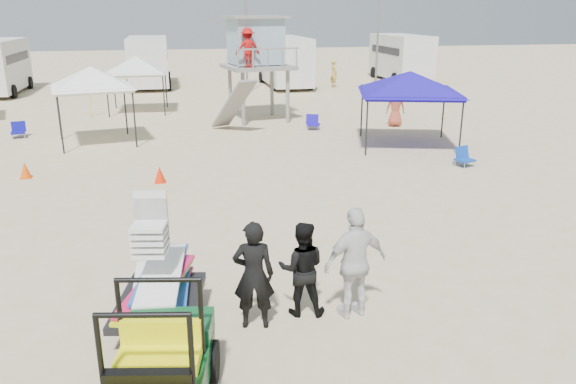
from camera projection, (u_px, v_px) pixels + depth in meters
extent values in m
plane|color=beige|center=(296.00, 323.00, 9.29)|extent=(140.00, 140.00, 0.00)
cube|color=yellow|center=(157.00, 370.00, 6.83)|extent=(1.16, 0.84, 0.22)
cube|color=black|center=(160.00, 301.00, 9.06)|extent=(1.60, 2.07, 0.12)
cylinder|color=black|center=(126.00, 316.00, 9.02)|extent=(0.29, 0.52, 0.49)
imported|color=black|center=(254.00, 275.00, 8.94)|extent=(0.73, 0.54, 1.83)
imported|color=black|center=(302.00, 269.00, 9.37)|extent=(0.92, 0.79, 1.65)
imported|color=silver|center=(355.00, 263.00, 9.26)|extent=(1.20, 0.68, 1.93)
cylinder|color=gray|center=(239.00, 99.00, 24.87)|extent=(0.17, 0.17, 2.40)
cube|color=gray|center=(258.00, 67.00, 25.67)|extent=(3.30, 3.30, 0.15)
cube|color=#8DAAB6|center=(256.00, 41.00, 25.59)|extent=(2.49, 2.25, 2.01)
imported|color=#B20F0F|center=(244.00, 48.00, 24.34)|extent=(1.09, 0.62, 1.68)
cylinder|color=black|center=(382.00, 129.00, 19.31)|extent=(0.06, 0.06, 2.06)
pyramid|color=#1C0FAA|center=(411.00, 71.00, 20.60)|extent=(4.24, 4.24, 0.80)
cube|color=#1C0FAA|center=(409.00, 93.00, 20.85)|extent=(4.24, 4.24, 0.18)
cylinder|color=black|center=(54.00, 123.00, 20.09)|extent=(0.06, 0.06, 2.20)
pyramid|color=white|center=(90.00, 66.00, 20.98)|extent=(3.20, 3.20, 0.80)
cube|color=white|center=(92.00, 88.00, 21.22)|extent=(3.20, 3.20, 0.18)
cylinder|color=black|center=(109.00, 96.00, 26.80)|extent=(0.06, 0.06, 2.04)
pyramid|color=white|center=(135.00, 56.00, 27.75)|extent=(2.93, 2.93, 0.80)
cube|color=white|center=(137.00, 72.00, 28.00)|extent=(2.93, 2.93, 0.18)
imported|color=gold|center=(91.00, 101.00, 26.96)|extent=(2.47, 2.47, 1.61)
cone|color=#F32607|center=(160.00, 174.00, 16.82)|extent=(0.34, 0.34, 0.50)
cone|color=#F04F07|center=(25.00, 170.00, 17.26)|extent=(0.34, 0.34, 0.50)
cube|color=#0E0D95|center=(18.00, 133.00, 22.71)|extent=(0.65, 0.62, 0.06)
cube|color=#0E0D95|center=(19.00, 127.00, 22.87)|extent=(0.57, 0.30, 0.44)
cylinder|color=#B2B2B7|center=(11.00, 137.00, 22.51)|extent=(0.03, 0.03, 0.20)
cube|color=#1040AF|center=(465.00, 160.00, 18.55)|extent=(0.67, 0.65, 0.06)
cube|color=#1040AF|center=(462.00, 152.00, 18.71)|extent=(0.57, 0.34, 0.44)
cylinder|color=#B2B2B7|center=(461.00, 165.00, 18.35)|extent=(0.03, 0.03, 0.20)
cube|color=#1B0FA7|center=(313.00, 125.00, 24.27)|extent=(0.69, 0.66, 0.06)
cube|color=#1B0FA7|center=(312.00, 119.00, 24.43)|extent=(0.57, 0.36, 0.44)
cylinder|color=#B2B2B7|center=(310.00, 129.00, 24.08)|extent=(0.03, 0.03, 0.20)
cube|color=silver|center=(148.00, 60.00, 37.47)|extent=(2.50, 6.50, 3.00)
cube|color=black|center=(148.00, 54.00, 37.33)|extent=(2.54, 5.20, 0.50)
cylinder|color=black|center=(129.00, 85.00, 35.70)|extent=(0.25, 0.80, 0.80)
cube|color=silver|center=(285.00, 60.00, 37.85)|extent=(2.50, 7.00, 3.00)
cube|color=black|center=(285.00, 53.00, 37.71)|extent=(2.54, 5.60, 0.50)
cylinder|color=black|center=(273.00, 85.00, 35.93)|extent=(0.25, 0.80, 0.80)
cube|color=silver|center=(401.00, 56.00, 41.02)|extent=(2.50, 6.60, 3.00)
cube|color=black|center=(401.00, 50.00, 40.88)|extent=(2.54, 5.28, 0.50)
cylinder|color=black|center=(395.00, 78.00, 39.23)|extent=(0.25, 0.80, 0.80)
cylinder|color=slate|center=(246.00, 27.00, 33.77)|extent=(0.14, 0.14, 8.00)
cylinder|color=slate|center=(378.00, 25.00, 36.94)|extent=(0.14, 0.14, 8.00)
imported|color=gold|center=(334.00, 74.00, 37.42)|extent=(0.54, 0.73, 1.84)
imported|color=#B95135|center=(396.00, 108.00, 24.84)|extent=(0.95, 0.79, 1.66)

